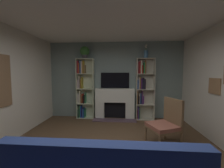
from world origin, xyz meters
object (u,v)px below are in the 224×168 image
fireplace (115,103)px  armchair (166,122)px  bookshelf_right (143,87)px  vase_with_flowers (146,54)px  bookshelf_left (84,89)px  tv (115,80)px  potted_plant (85,52)px

fireplace → armchair: (1.23, -1.81, -0.05)m
bookshelf_right → vase_with_flowers: 1.15m
bookshelf_left → bookshelf_right: 2.11m
tv → armchair: 2.41m
tv → bookshelf_right: size_ratio=0.48×
tv → bookshelf_left: bookshelf_left is taller
bookshelf_left → bookshelf_right: bearing=-0.3°
fireplace → vase_with_flowers: bearing=-1.4°
bookshelf_left → vase_with_flowers: 2.49m
fireplace → bookshelf_right: (0.98, 0.02, 0.56)m
fireplace → potted_plant: potted_plant is taller
potted_plant → vase_with_flowers: size_ratio=0.92×
potted_plant → vase_with_flowers: vase_with_flowers is taller
tv → bookshelf_left: size_ratio=0.48×
fireplace → armchair: 2.19m
tv → armchair: (1.23, -1.90, -0.83)m
potted_plant → vase_with_flowers: bearing=0.0°
tv → vase_with_flowers: vase_with_flowers is taller
fireplace → vase_with_flowers: size_ratio=3.18×
armchair → bookshelf_left: bearing=142.1°
tv → armchair: tv is taller
potted_plant → armchair: bearing=-38.0°
tv → armchair: bearing=-57.1°
vase_with_flowers → armchair: vase_with_flowers is taller
fireplace → armchair: size_ratio=1.40×
fireplace → potted_plant: bearing=-178.6°
tv → bookshelf_right: bearing=-4.6°
bookshelf_left → bookshelf_right: size_ratio=1.00×
potted_plant → bookshelf_left: bearing=144.2°
fireplace → tv: tv is taller
potted_plant → bookshelf_right: bearing=1.2°
tv → vase_with_flowers: (1.05, -0.12, 0.92)m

